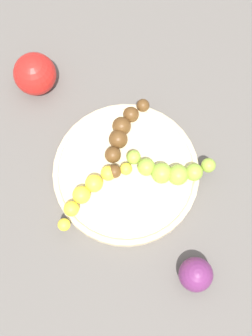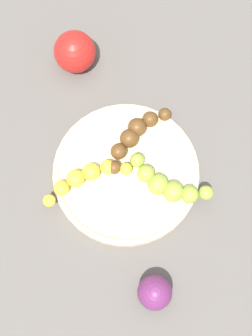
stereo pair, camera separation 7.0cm
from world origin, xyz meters
name	(u,v)px [view 1 (the left image)]	position (x,y,z in m)	size (l,w,h in m)	color
ground_plane	(126,175)	(0.00, 0.00, 0.00)	(2.40, 2.40, 0.00)	#56514C
fruit_bowl	(126,173)	(0.00, 0.00, 0.01)	(0.24, 0.24, 0.02)	beige
banana_green	(170,170)	(0.07, -0.02, 0.04)	(0.13, 0.07, 0.03)	#8CAD38
banana_overripe	(121,134)	(0.01, 0.06, 0.03)	(0.09, 0.12, 0.03)	#593819
banana_yellow	(90,191)	(-0.06, -0.02, 0.03)	(0.13, 0.08, 0.03)	yellow
plum_purple	(196,274)	(0.06, -0.18, 0.03)	(0.05, 0.05, 0.05)	#662659
apple_red	(35,74)	(-0.11, 0.20, 0.04)	(0.07, 0.07, 0.07)	red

